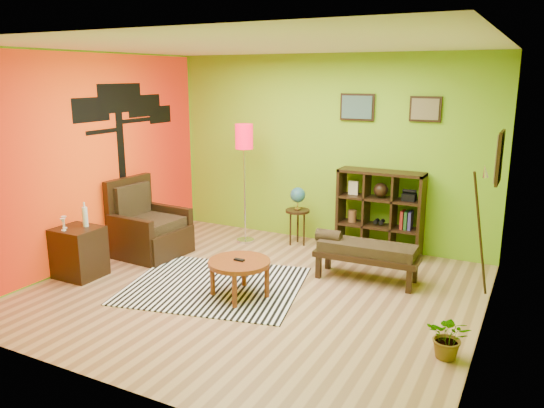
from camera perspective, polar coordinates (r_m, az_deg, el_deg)
The scene contains 11 objects.
ground at distance 6.37m, azimuth -1.92°, elevation -9.36°, with size 5.00×5.00×0.00m, color tan.
room_shell at distance 5.96m, azimuth -2.78°, elevation 7.01°, with size 5.04×4.54×2.82m.
zebra_rug at distance 6.56m, azimuth -6.16°, elevation -8.67°, with size 2.05×1.72×0.01m, color white.
coffee_table at distance 6.09m, azimuth -3.54°, elevation -6.64°, with size 0.71×0.71×0.46m.
armchair at distance 7.76m, azimuth -13.24°, elevation -2.89°, with size 0.94×0.95×1.08m.
side_cabinet at distance 7.13m, azimuth -20.04°, elevation -4.86°, with size 0.54×0.49×0.95m.
floor_lamp at distance 7.88m, azimuth -3.00°, elevation 6.11°, with size 0.27×0.27×1.80m.
globe_table at distance 7.87m, azimuth 2.78°, elevation 0.26°, with size 0.36×0.36×0.88m.
cube_shelf at distance 7.63m, azimuth 11.60°, elevation -0.93°, with size 1.20×0.35×1.20m.
bench at distance 6.68m, azimuth 9.87°, elevation -4.98°, with size 1.31×0.50×0.59m.
potted_plant at distance 5.17m, azimuth 18.49°, elevation -13.83°, with size 0.38×0.42×0.33m, color #26661E.
Camera 1 is at (2.88, -5.10, 2.49)m, focal length 35.00 mm.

